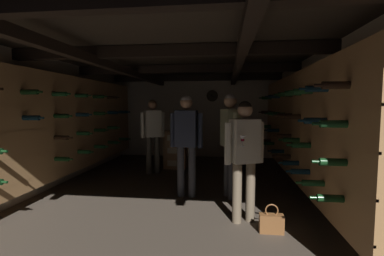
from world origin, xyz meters
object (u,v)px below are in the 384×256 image
at_px(person_guest_near_right, 244,151).
at_px(handbag, 271,223).
at_px(wine_crate_stack, 175,149).
at_px(person_guest_far_left, 153,129).
at_px(person_guest_mid_right, 230,135).
at_px(display_bottle, 179,125).
at_px(person_host_center, 186,136).

relative_size(person_guest_near_right, handbag, 4.48).
xyz_separation_m(wine_crate_stack, person_guest_far_left, (-0.40, -0.55, 0.53)).
distance_m(person_guest_far_left, handbag, 3.49).
xyz_separation_m(person_guest_mid_right, person_guest_near_right, (0.17, -0.92, -0.09)).
bearing_deg(wine_crate_stack, person_guest_mid_right, -57.22).
height_order(person_guest_mid_right, person_guest_near_right, person_guest_mid_right).
height_order(wine_crate_stack, person_guest_far_left, person_guest_far_left).
relative_size(wine_crate_stack, person_guest_mid_right, 0.53).
bearing_deg(person_guest_mid_right, display_bottle, 121.17).
height_order(person_host_center, handbag, person_host_center).
bearing_deg(person_host_center, person_guest_far_left, 123.45).
xyz_separation_m(wine_crate_stack, person_host_center, (0.56, -2.00, 0.56)).
bearing_deg(person_guest_far_left, person_guest_mid_right, -40.47).
relative_size(person_guest_far_left, person_guest_near_right, 1.04).
relative_size(wine_crate_stack, display_bottle, 2.57).
bearing_deg(person_guest_far_left, person_guest_near_right, -51.88).
relative_size(display_bottle, person_guest_mid_right, 0.21).
bearing_deg(person_guest_far_left, handbag, -50.63).
bearing_deg(display_bottle, handbag, -62.21).
xyz_separation_m(person_host_center, person_guest_near_right, (0.88, -0.89, -0.07)).
relative_size(display_bottle, person_host_center, 0.21).
relative_size(person_guest_mid_right, person_guest_near_right, 1.08).
distance_m(display_bottle, person_guest_far_left, 0.71).
relative_size(wine_crate_stack, person_guest_far_left, 0.55).
height_order(display_bottle, person_guest_near_right, person_guest_near_right).
xyz_separation_m(display_bottle, handbag, (1.64, -3.11, -0.92)).
height_order(display_bottle, person_host_center, person_host_center).
bearing_deg(person_guest_mid_right, person_host_center, -177.52).
bearing_deg(person_guest_far_left, person_host_center, -56.55).
relative_size(wine_crate_stack, person_host_center, 0.54).
xyz_separation_m(person_guest_far_left, handbag, (2.15, -2.62, -0.86)).
bearing_deg(display_bottle, person_guest_mid_right, -58.83).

